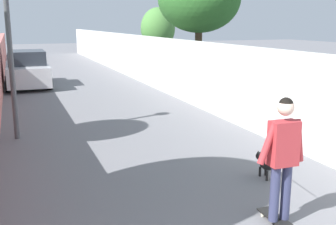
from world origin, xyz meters
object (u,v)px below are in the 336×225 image
at_px(tree_right_mid, 158,29).
at_px(car_near, 27,70).
at_px(dog, 266,163).
at_px(skateboard, 278,220).
at_px(lamp_post, 7,16).
at_px(person_skateboarder, 283,150).

xyz_separation_m(tree_right_mid, car_near, (-2.05, 6.72, -1.69)).
bearing_deg(dog, skateboard, 151.65).
xyz_separation_m(skateboard, car_near, (14.25, 2.67, 0.65)).
height_order(tree_right_mid, dog, tree_right_mid).
bearing_deg(lamp_post, car_near, -4.07).
height_order(skateboard, person_skateboarder, person_skateboarder).
height_order(lamp_post, dog, lamp_post).
height_order(person_skateboarder, dog, person_skateboarder).
distance_m(tree_right_mid, skateboard, 16.95).
relative_size(skateboard, person_skateboarder, 0.47).
bearing_deg(tree_right_mid, lamp_post, 145.05).
bearing_deg(person_skateboarder, lamp_post, 29.36).
bearing_deg(lamp_post, tree_right_mid, -34.95).
bearing_deg(tree_right_mid, skateboard, 166.04).
bearing_deg(skateboard, dog, -28.35).
bearing_deg(lamp_post, skateboard, -150.64).
relative_size(dog, car_near, 0.46).
height_order(tree_right_mid, lamp_post, lamp_post).
relative_size(skateboard, dog, 0.44).
xyz_separation_m(tree_right_mid, skateboard, (-16.30, 4.05, -2.33)).
xyz_separation_m(person_skateboarder, car_near, (14.25, 2.67, -0.36)).
bearing_deg(person_skateboarder, tree_right_mid, -13.96).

